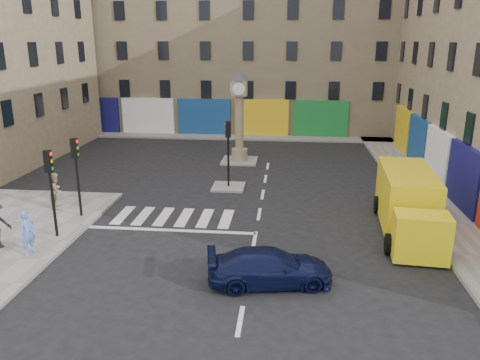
% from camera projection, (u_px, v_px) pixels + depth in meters
% --- Properties ---
extents(ground, '(120.00, 120.00, 0.00)m').
position_uv_depth(ground, '(253.00, 250.00, 18.75)').
color(ground, black).
rests_on(ground, ground).
extents(sidewalk_right, '(2.60, 30.00, 0.15)m').
position_uv_depth(sidewalk_right, '(414.00, 182.00, 27.40)').
color(sidewalk_right, gray).
rests_on(sidewalk_right, ground).
extents(sidewalk_far, '(32.00, 2.40, 0.15)m').
position_uv_depth(sidewalk_far, '(226.00, 137.00, 40.27)').
color(sidewalk_far, gray).
rests_on(sidewalk_far, ground).
extents(island_near, '(1.80, 1.80, 0.12)m').
position_uv_depth(island_near, '(229.00, 187.00, 26.55)').
color(island_near, gray).
rests_on(island_near, ground).
extents(island_far, '(2.40, 2.40, 0.12)m').
position_uv_depth(island_far, '(239.00, 161.00, 32.27)').
color(island_far, gray).
rests_on(island_far, ground).
extents(building_far, '(32.00, 10.00, 17.00)m').
position_uv_depth(building_far, '(234.00, 35.00, 43.37)').
color(building_far, '#7D6C53').
rests_on(building_far, ground).
extents(traffic_light_left_near, '(0.28, 0.22, 3.70)m').
position_uv_depth(traffic_light_left_near, '(50.00, 180.00, 19.01)').
color(traffic_light_left_near, black).
rests_on(traffic_light_left_near, sidewalk_left).
extents(traffic_light_left_far, '(0.28, 0.22, 3.70)m').
position_uv_depth(traffic_light_left_far, '(76.00, 165.00, 21.29)').
color(traffic_light_left_far, black).
rests_on(traffic_light_left_far, sidewalk_left).
extents(traffic_light_island, '(0.28, 0.22, 3.70)m').
position_uv_depth(traffic_light_island, '(228.00, 143.00, 25.83)').
color(traffic_light_island, black).
rests_on(traffic_light_island, island_near).
extents(clock_pillar, '(1.20, 1.20, 6.10)m').
position_uv_depth(clock_pillar, '(239.00, 110.00, 31.26)').
color(clock_pillar, tan).
rests_on(clock_pillar, island_far).
extents(navy_sedan, '(4.51, 2.45, 1.24)m').
position_uv_depth(navy_sedan, '(270.00, 267.00, 15.98)').
color(navy_sedan, black).
rests_on(navy_sedan, ground).
extents(yellow_van, '(2.81, 7.11, 2.54)m').
position_uv_depth(yellow_van, '(408.00, 203.00, 20.35)').
color(yellow_van, yellow).
rests_on(yellow_van, ground).
extents(pedestrian_blue, '(0.62, 0.75, 1.76)m').
position_uv_depth(pedestrian_blue, '(28.00, 232.00, 17.85)').
color(pedestrian_blue, '#5F83DA').
rests_on(pedestrian_blue, sidewalk_left).
extents(pedestrian_tan, '(0.81, 0.96, 1.75)m').
position_uv_depth(pedestrian_tan, '(56.00, 190.00, 22.83)').
color(pedestrian_tan, tan).
rests_on(pedestrian_tan, sidewalk_left).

